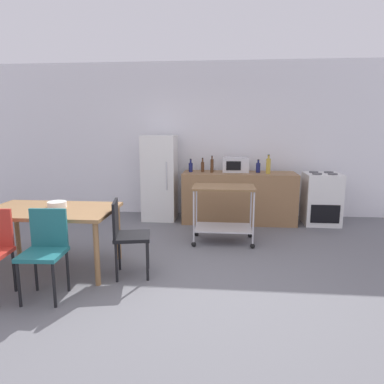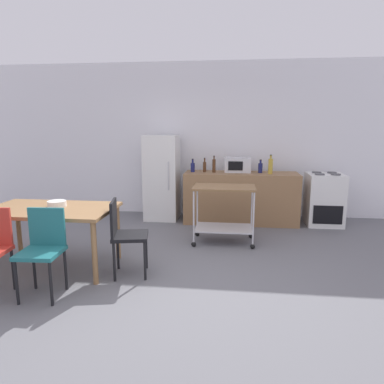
% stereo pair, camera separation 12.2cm
% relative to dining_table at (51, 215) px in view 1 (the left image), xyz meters
% --- Properties ---
extents(ground_plane, '(12.00, 12.00, 0.00)m').
position_rel_dining_table_xyz_m(ground_plane, '(1.41, -0.24, -0.67)').
color(ground_plane, slate).
extents(back_wall, '(8.40, 0.12, 2.90)m').
position_rel_dining_table_xyz_m(back_wall, '(1.41, 2.96, 0.78)').
color(back_wall, white).
rests_on(back_wall, ground_plane).
extents(kitchen_counter, '(2.00, 0.64, 0.90)m').
position_rel_dining_table_xyz_m(kitchen_counter, '(2.31, 2.36, -0.22)').
color(kitchen_counter, olive).
rests_on(kitchen_counter, ground_plane).
extents(dining_table, '(1.50, 0.90, 0.75)m').
position_rel_dining_table_xyz_m(dining_table, '(0.00, 0.00, 0.00)').
color(dining_table, olive).
rests_on(dining_table, ground_plane).
extents(chair_teal, '(0.42, 0.42, 0.89)m').
position_rel_dining_table_xyz_m(chair_teal, '(0.27, -0.67, -0.15)').
color(chair_teal, '#1E666B').
rests_on(chair_teal, ground_plane).
extents(chair_black, '(0.47, 0.47, 0.89)m').
position_rel_dining_table_xyz_m(chair_black, '(0.94, -0.11, -0.15)').
color(chair_black, black).
rests_on(chair_black, ground_plane).
extents(stove_oven, '(0.60, 0.61, 0.92)m').
position_rel_dining_table_xyz_m(stove_oven, '(3.76, 2.38, -0.22)').
color(stove_oven, white).
rests_on(stove_oven, ground_plane).
extents(refrigerator, '(0.60, 0.63, 1.55)m').
position_rel_dining_table_xyz_m(refrigerator, '(0.86, 2.46, 0.10)').
color(refrigerator, white).
rests_on(refrigerator, ground_plane).
extents(kitchen_cart, '(0.91, 0.57, 0.85)m').
position_rel_dining_table_xyz_m(kitchen_cart, '(2.04, 1.19, -0.10)').
color(kitchen_cart, brown).
rests_on(kitchen_cart, ground_plane).
extents(bottle_soda, '(0.07, 0.07, 0.24)m').
position_rel_dining_table_xyz_m(bottle_soda, '(1.44, 2.38, 0.32)').
color(bottle_soda, navy).
rests_on(bottle_soda, kitchen_counter).
extents(bottle_sparkling_water, '(0.06, 0.06, 0.25)m').
position_rel_dining_table_xyz_m(bottle_sparkling_water, '(1.66, 2.40, 0.33)').
color(bottle_sparkling_water, '#4C2D19').
rests_on(bottle_sparkling_water, kitchen_counter).
extents(bottle_soy_sauce, '(0.06, 0.06, 0.30)m').
position_rel_dining_table_xyz_m(bottle_soy_sauce, '(1.83, 2.34, 0.35)').
color(bottle_soy_sauce, '#4C2D19').
rests_on(bottle_soy_sauce, kitchen_counter).
extents(microwave, '(0.46, 0.35, 0.26)m').
position_rel_dining_table_xyz_m(microwave, '(2.25, 2.46, 0.36)').
color(microwave, silver).
rests_on(microwave, kitchen_counter).
extents(bottle_vinegar, '(0.08, 0.08, 0.23)m').
position_rel_dining_table_xyz_m(bottle_vinegar, '(2.65, 2.40, 0.32)').
color(bottle_vinegar, navy).
rests_on(bottle_vinegar, kitchen_counter).
extents(bottle_wine, '(0.08, 0.08, 0.33)m').
position_rel_dining_table_xyz_m(bottle_wine, '(2.81, 2.28, 0.37)').
color(bottle_wine, gold).
rests_on(bottle_wine, kitchen_counter).
extents(fruit_bowl, '(0.22, 0.22, 0.07)m').
position_rel_dining_table_xyz_m(fruit_bowl, '(0.05, 0.08, 0.12)').
color(fruit_bowl, white).
rests_on(fruit_bowl, dining_table).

